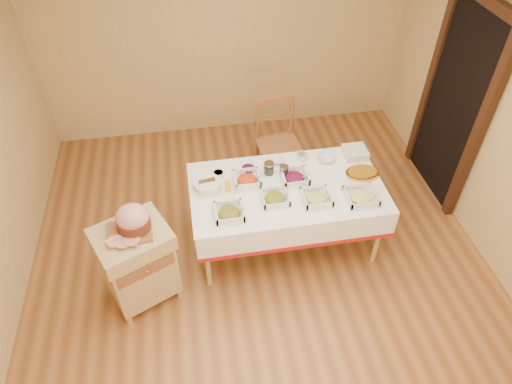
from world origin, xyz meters
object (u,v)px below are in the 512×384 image
(preserve_jar_left, at_px, (269,169))
(bread_basket, at_px, (207,185))
(plate_stack, at_px, (355,152))
(mustard_bottle, at_px, (228,185))
(brass_platter, at_px, (362,173))
(ham_on_board, at_px, (132,221))
(butcher_cart, at_px, (138,261))
(preserve_jar_right, at_px, (284,171))
(dining_chair, at_px, (278,143))
(dining_table, at_px, (286,199))

(preserve_jar_left, distance_m, bread_basket, 0.62)
(bread_basket, height_order, plate_stack, bread_basket)
(mustard_bottle, height_order, brass_platter, mustard_bottle)
(ham_on_board, bearing_deg, plate_stack, 18.89)
(plate_stack, bearing_deg, ham_on_board, -161.11)
(butcher_cart, relative_size, plate_stack, 3.76)
(butcher_cart, relative_size, preserve_jar_right, 7.51)
(preserve_jar_left, distance_m, mustard_bottle, 0.46)
(dining_chair, xyz_separation_m, preserve_jar_right, (-0.12, -0.82, 0.28))
(dining_chair, height_order, mustard_bottle, dining_chair)
(ham_on_board, bearing_deg, brass_platter, 11.81)
(plate_stack, bearing_deg, dining_table, -156.31)
(butcher_cart, xyz_separation_m, ham_on_board, (0.04, 0.03, 0.48))
(mustard_bottle, relative_size, brass_platter, 0.50)
(dining_table, distance_m, brass_platter, 0.78)
(preserve_jar_right, bearing_deg, dining_table, -92.03)
(dining_table, xyz_separation_m, plate_stack, (0.78, 0.34, 0.20))
(preserve_jar_right, xyz_separation_m, plate_stack, (0.77, 0.18, -0.01))
(dining_chair, xyz_separation_m, brass_platter, (0.63, -0.94, 0.25))
(butcher_cart, xyz_separation_m, plate_stack, (2.20, 0.77, 0.32))
(dining_table, xyz_separation_m, preserve_jar_right, (0.01, 0.17, 0.21))
(dining_table, bearing_deg, brass_platter, 3.74)
(dining_chair, distance_m, ham_on_board, 2.09)
(butcher_cart, bearing_deg, dining_table, 16.77)
(ham_on_board, xyz_separation_m, bread_basket, (0.65, 0.50, -0.15))
(butcher_cart, distance_m, preserve_jar_right, 1.58)
(dining_table, distance_m, mustard_bottle, 0.60)
(ham_on_board, bearing_deg, preserve_jar_right, 22.09)
(ham_on_board, distance_m, preserve_jar_right, 1.50)
(dining_table, xyz_separation_m, dining_chair, (0.13, 0.99, -0.07))
(bread_basket, distance_m, brass_platter, 1.49)
(bread_basket, bearing_deg, preserve_jar_right, 5.23)
(preserve_jar_right, relative_size, plate_stack, 0.50)
(bread_basket, bearing_deg, butcher_cart, -142.47)
(butcher_cart, bearing_deg, mustard_bottle, 28.11)
(preserve_jar_right, height_order, plate_stack, preserve_jar_right)
(preserve_jar_right, height_order, brass_platter, preserve_jar_right)
(preserve_jar_right, bearing_deg, preserve_jar_left, 158.13)
(mustard_bottle, bearing_deg, bread_basket, 161.03)
(preserve_jar_right, bearing_deg, butcher_cart, -157.40)
(brass_platter, bearing_deg, dining_chair, 123.83)
(butcher_cart, xyz_separation_m, brass_platter, (2.18, 0.48, 0.30))
(preserve_jar_right, relative_size, mustard_bottle, 0.69)
(mustard_bottle, bearing_deg, dining_table, -3.64)
(brass_platter, bearing_deg, mustard_bottle, -179.37)
(dining_chair, distance_m, preserve_jar_right, 0.87)
(dining_table, bearing_deg, plate_stack, 23.69)
(dining_chair, xyz_separation_m, preserve_jar_left, (-0.26, -0.77, 0.28))
(ham_on_board, height_order, preserve_jar_left, ham_on_board)
(butcher_cart, height_order, plate_stack, butcher_cart)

